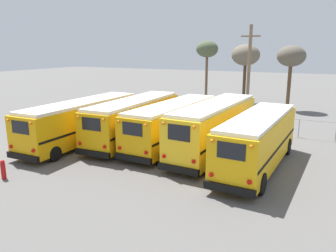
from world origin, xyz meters
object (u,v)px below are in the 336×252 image
at_px(school_bus_1, 135,118).
at_px(school_bus_4, 258,139).
at_px(fire_hydrant, 3,169).
at_px(school_bus_0, 83,120).
at_px(utility_pole, 249,71).
at_px(school_bus_3, 215,126).
at_px(bare_tree_2, 291,57).
at_px(bare_tree_0, 246,56).
at_px(bare_tree_1, 207,50).
at_px(school_bus_2, 174,123).

height_order(school_bus_1, school_bus_4, school_bus_1).
relative_size(school_bus_1, fire_hydrant, 10.00).
height_order(school_bus_0, school_bus_1, school_bus_1).
height_order(school_bus_4, utility_pole, utility_pole).
distance_m(school_bus_3, school_bus_4, 3.44).
bearing_deg(bare_tree_2, fire_hydrant, -111.03).
height_order(school_bus_3, bare_tree_2, bare_tree_2).
bearing_deg(utility_pole, school_bus_3, -86.11).
distance_m(school_bus_4, bare_tree_2, 20.43).
distance_m(school_bus_1, school_bus_4, 9.37).
bearing_deg(bare_tree_0, school_bus_0, -104.38).
bearing_deg(bare_tree_1, bare_tree_0, 1.20).
bearing_deg(school_bus_4, bare_tree_1, 116.64).
xyz_separation_m(school_bus_1, fire_hydrant, (-2.20, -9.31, -1.14)).
xyz_separation_m(school_bus_1, school_bus_2, (3.07, 0.16, -0.03)).
relative_size(bare_tree_0, bare_tree_1, 0.94).
distance_m(school_bus_2, bare_tree_0, 21.19).
bearing_deg(bare_tree_1, school_bus_0, -92.35).
xyz_separation_m(school_bus_3, utility_pole, (-0.84, 12.38, 2.77)).
distance_m(school_bus_0, bare_tree_0, 24.07).
bearing_deg(school_bus_2, school_bus_4, -17.43).
height_order(bare_tree_0, bare_tree_2, bare_tree_0).
bearing_deg(bare_tree_2, school_bus_0, -119.47).
xyz_separation_m(school_bus_4, bare_tree_0, (-6.39, 22.70, 4.14)).
bearing_deg(fire_hydrant, bare_tree_0, 80.57).
bearing_deg(school_bus_2, school_bus_3, -6.88).
relative_size(school_bus_1, bare_tree_1, 1.35).
distance_m(school_bus_2, school_bus_4, 6.43).
distance_m(school_bus_1, utility_pole, 13.58).
xyz_separation_m(school_bus_0, school_bus_3, (9.20, 1.82, 0.13)).
bearing_deg(bare_tree_0, school_bus_4, -74.28).
height_order(school_bus_3, fire_hydrant, school_bus_3).
bearing_deg(school_bus_2, bare_tree_2, 73.61).
bearing_deg(bare_tree_0, school_bus_1, -97.67).
distance_m(school_bus_0, school_bus_1, 3.68).
relative_size(school_bus_3, bare_tree_1, 1.33).
relative_size(school_bus_4, bare_tree_1, 1.26).
relative_size(school_bus_4, bare_tree_0, 1.35).
xyz_separation_m(school_bus_0, school_bus_4, (12.27, 0.26, 0.04)).
height_order(school_bus_2, fire_hydrant, school_bus_2).
height_order(school_bus_2, bare_tree_2, bare_tree_2).
bearing_deg(school_bus_3, bare_tree_2, 83.06).
height_order(utility_pole, bare_tree_1, utility_pole).
bearing_deg(fire_hydrant, bare_tree_1, 89.86).
height_order(utility_pole, fire_hydrant, utility_pole).
xyz_separation_m(school_bus_0, school_bus_1, (3.07, 2.03, 0.03)).
distance_m(school_bus_1, bare_tree_0, 21.52).
xyz_separation_m(school_bus_3, fire_hydrant, (-8.34, -9.09, -1.25)).
height_order(school_bus_0, bare_tree_0, bare_tree_0).
relative_size(school_bus_2, fire_hydrant, 9.85).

